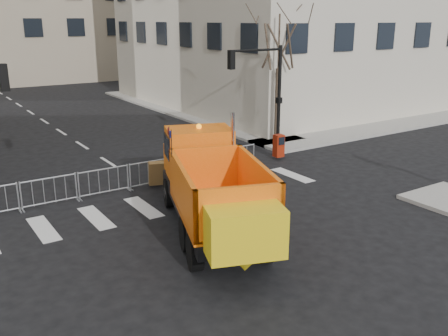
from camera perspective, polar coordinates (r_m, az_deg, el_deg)
ground at (r=14.83m, az=3.74°, el=-10.10°), size 120.00×120.00×0.00m
sidewalk_back at (r=21.68m, az=-9.84°, el=-1.28°), size 64.00×5.00×0.15m
traffic_light_right at (r=26.27m, az=6.31°, el=7.90°), size 0.18×0.18×5.40m
crowd_barriers at (r=20.47m, az=-10.81°, el=-1.02°), size 12.60×0.60×1.10m
street_tree at (r=27.34m, az=6.19°, el=10.47°), size 3.00×3.00×7.50m
plow_truck at (r=15.75m, az=-1.36°, el=-2.00°), size 5.48×9.74×3.66m
cop_a at (r=20.33m, az=-3.75°, el=0.07°), size 0.73×0.58×1.74m
cop_b at (r=21.00m, az=-3.28°, el=0.78°), size 0.91×0.72×1.85m
cop_c at (r=21.16m, az=-2.49°, el=1.01°), size 1.08×1.17×1.92m
newspaper_box at (r=24.61m, az=6.27°, el=2.55°), size 0.48×0.43×1.10m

